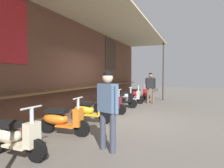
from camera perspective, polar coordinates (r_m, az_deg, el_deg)
ground_plane at (r=6.88m, az=4.65°, el=-10.15°), size 38.46×38.46×0.00m
market_stall_facade at (r=7.49m, az=-9.00°, el=6.65°), size 13.74×2.65×3.71m
scooter_cream at (r=4.23m, az=-26.71°, el=-13.20°), size 0.46×1.40×0.97m
scooter_orange at (r=5.29m, az=-14.39°, el=-9.82°), size 0.49×1.40×0.97m
scooter_yellow at (r=6.48m, az=-6.77°, el=-7.45°), size 0.46×1.40×0.97m
scooter_maroon at (r=7.86m, az=-1.32°, el=-5.66°), size 0.49×1.40×0.97m
scooter_black at (r=9.29m, az=2.47°, el=-4.38°), size 0.46×1.40×0.97m
scooter_silver at (r=10.66m, az=5.06°, el=-3.48°), size 0.49×1.40×0.97m
scooter_red at (r=12.21m, az=7.27°, el=-2.72°), size 0.48×1.40×0.97m
shopper_with_handbag at (r=10.72m, az=11.11°, el=-0.26°), size 0.28×0.66×1.64m
shopper_browsing at (r=3.94m, az=-1.27°, el=-5.30°), size 0.33×0.52×1.60m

